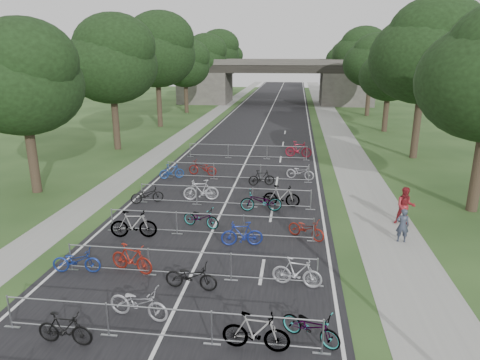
% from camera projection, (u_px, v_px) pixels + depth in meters
% --- Properties ---
extents(road, '(11.00, 140.00, 0.01)m').
position_uv_depth(road, '(268.00, 116.00, 56.42)').
color(road, black).
rests_on(road, ground).
extents(sidewalk_right, '(3.00, 140.00, 0.01)m').
position_uv_depth(sidewalk_right, '(329.00, 117.00, 55.43)').
color(sidewalk_right, gray).
rests_on(sidewalk_right, ground).
extents(sidewalk_left, '(2.00, 140.00, 0.01)m').
position_uv_depth(sidewalk_left, '(212.00, 115.00, 57.35)').
color(sidewalk_left, gray).
rests_on(sidewalk_left, ground).
extents(lane_markings, '(0.12, 140.00, 0.00)m').
position_uv_depth(lane_markings, '(268.00, 116.00, 56.42)').
color(lane_markings, silver).
rests_on(lane_markings, ground).
extents(overpass_bridge, '(31.00, 8.00, 7.05)m').
position_uv_depth(overpass_bridge, '(274.00, 81.00, 69.68)').
color(overpass_bridge, '#484541').
rests_on(overpass_bridge, ground).
extents(tree_left_0, '(6.72, 6.72, 10.25)m').
position_uv_depth(tree_left_0, '(23.00, 81.00, 23.60)').
color(tree_left_0, '#33261C').
rests_on(tree_left_0, ground).
extents(tree_left_1, '(7.56, 7.56, 11.53)m').
position_uv_depth(tree_left_1, '(112.00, 61.00, 34.77)').
color(tree_left_1, '#33261C').
rests_on(tree_left_1, ground).
extents(tree_right_1, '(8.18, 8.18, 12.47)m').
position_uv_depth(tree_right_1, '(427.00, 54.00, 31.57)').
color(tree_right_1, '#33261C').
rests_on(tree_right_1, ground).
extents(tree_left_2, '(8.40, 8.40, 12.81)m').
position_uv_depth(tree_left_2, '(157.00, 52.00, 45.95)').
color(tree_left_2, '#33261C').
rests_on(tree_left_2, ground).
extents(tree_right_2, '(6.16, 6.16, 9.39)m').
position_uv_depth(tree_right_2, '(391.00, 74.00, 43.53)').
color(tree_right_2, '#33261C').
rests_on(tree_right_2, ground).
extents(tree_left_3, '(6.72, 6.72, 10.25)m').
position_uv_depth(tree_left_3, '(186.00, 64.00, 57.82)').
color(tree_left_3, '#33261C').
rests_on(tree_left_3, ground).
extents(tree_right_3, '(7.17, 7.17, 10.93)m').
position_uv_depth(tree_right_3, '(372.00, 62.00, 54.66)').
color(tree_right_3, '#33261C').
rests_on(tree_right_3, ground).
extents(tree_left_4, '(7.56, 7.56, 11.53)m').
position_uv_depth(tree_left_4, '(204.00, 57.00, 69.00)').
color(tree_left_4, '#33261C').
rests_on(tree_left_4, ground).
extents(tree_right_4, '(8.18, 8.18, 12.47)m').
position_uv_depth(tree_right_4, '(360.00, 54.00, 65.79)').
color(tree_right_4, '#33261C').
rests_on(tree_right_4, ground).
extents(tree_left_5, '(8.40, 8.40, 12.81)m').
position_uv_depth(tree_left_5, '(217.00, 52.00, 80.17)').
color(tree_left_5, '#33261C').
rests_on(tree_left_5, ground).
extents(tree_right_5, '(6.16, 6.16, 9.39)m').
position_uv_depth(tree_right_5, '(350.00, 65.00, 77.75)').
color(tree_right_5, '#33261C').
rests_on(tree_right_5, ground).
extents(tree_left_6, '(6.72, 6.72, 10.25)m').
position_uv_depth(tree_left_6, '(227.00, 60.00, 92.04)').
color(tree_left_6, '#33261C').
rests_on(tree_left_6, ground).
extents(tree_right_6, '(7.17, 7.17, 10.93)m').
position_uv_depth(tree_right_6, '(344.00, 58.00, 88.88)').
color(tree_right_6, '#33261C').
rests_on(tree_right_6, ground).
extents(barrier_row_1, '(9.70, 0.08, 1.10)m').
position_uv_depth(barrier_row_1, '(159.00, 324.00, 12.16)').
color(barrier_row_1, '#9C9FA4').
rests_on(barrier_row_1, ground).
extents(barrier_row_2, '(9.70, 0.08, 1.10)m').
position_uv_depth(barrier_row_2, '(189.00, 264.00, 15.58)').
color(barrier_row_2, '#9C9FA4').
rests_on(barrier_row_2, ground).
extents(barrier_row_3, '(9.70, 0.08, 1.10)m').
position_uv_depth(barrier_row_3, '(210.00, 225.00, 19.19)').
color(barrier_row_3, '#9C9FA4').
rests_on(barrier_row_3, ground).
extents(barrier_row_4, '(9.70, 0.08, 1.10)m').
position_uv_depth(barrier_row_4, '(224.00, 196.00, 23.00)').
color(barrier_row_4, '#9C9FA4').
rests_on(barrier_row_4, ground).
extents(barrier_row_5, '(9.70, 0.08, 1.10)m').
position_uv_depth(barrier_row_5, '(237.00, 172.00, 27.75)').
color(barrier_row_5, '#9C9FA4').
rests_on(barrier_row_5, ground).
extents(barrier_row_6, '(9.70, 0.08, 1.10)m').
position_uv_depth(barrier_row_6, '(247.00, 152.00, 33.45)').
color(barrier_row_6, '#9C9FA4').
rests_on(barrier_row_6, ground).
extents(bike_4, '(1.67, 0.53, 1.00)m').
position_uv_depth(bike_4, '(65.00, 329.00, 12.01)').
color(bike_4, black).
rests_on(bike_4, ground).
extents(bike_5, '(2.10, 1.05, 1.05)m').
position_uv_depth(bike_5, '(139.00, 303.00, 13.21)').
color(bike_5, '#A5A5AD').
rests_on(bike_5, ground).
extents(bike_6, '(1.94, 0.66, 1.15)m').
position_uv_depth(bike_6, '(256.00, 332.00, 11.76)').
color(bike_6, '#9C9FA4').
rests_on(bike_6, ground).
extents(bike_7, '(1.92, 1.45, 0.97)m').
position_uv_depth(bike_7, '(311.00, 326.00, 12.15)').
color(bike_7, '#9C9FA4').
rests_on(bike_7, ground).
extents(bike_8, '(1.88, 0.83, 0.96)m').
position_uv_depth(bike_8, '(77.00, 261.00, 16.00)').
color(bike_8, navy).
rests_on(bike_8, ground).
extents(bike_9, '(1.92, 1.04, 1.11)m').
position_uv_depth(bike_9, '(132.00, 259.00, 16.01)').
color(bike_9, maroon).
rests_on(bike_9, ground).
extents(bike_10, '(1.92, 0.80, 0.99)m').
position_uv_depth(bike_10, '(191.00, 276.00, 14.85)').
color(bike_10, black).
rests_on(bike_10, ground).
extents(bike_11, '(1.85, 0.81, 1.07)m').
position_uv_depth(bike_11, '(297.00, 272.00, 15.03)').
color(bike_11, '#B4B5BC').
rests_on(bike_11, ground).
extents(bike_12, '(2.14, 0.85, 1.25)m').
position_uv_depth(bike_12, '(134.00, 225.00, 19.01)').
color(bike_12, '#9C9FA4').
rests_on(bike_12, ground).
extents(bike_13, '(1.98, 1.16, 0.98)m').
position_uv_depth(bike_13, '(201.00, 218.00, 20.18)').
color(bike_13, '#9C9FA4').
rests_on(bike_13, ground).
extents(bike_14, '(1.86, 0.80, 1.08)m').
position_uv_depth(bike_14, '(242.00, 234.00, 18.22)').
color(bike_14, navy).
rests_on(bike_14, ground).
extents(bike_15, '(1.86, 1.44, 0.94)m').
position_uv_depth(bike_15, '(306.00, 229.00, 18.95)').
color(bike_15, maroon).
rests_on(bike_15, ground).
extents(bike_16, '(1.86, 1.32, 0.93)m').
position_uv_depth(bike_16, '(147.00, 195.00, 23.49)').
color(bike_16, black).
rests_on(bike_16, ground).
extents(bike_17, '(2.04, 0.89, 1.19)m').
position_uv_depth(bike_17, '(201.00, 190.00, 23.87)').
color(bike_17, silver).
rests_on(bike_17, ground).
extents(bike_18, '(2.23, 0.99, 1.13)m').
position_uv_depth(bike_18, '(261.00, 201.00, 22.19)').
color(bike_18, '#9C9FA4').
rests_on(bike_18, ground).
extents(bike_19, '(1.99, 0.67, 1.18)m').
position_uv_depth(bike_19, '(282.00, 196.00, 22.88)').
color(bike_19, '#9C9FA4').
rests_on(bike_19, ground).
extents(bike_20, '(1.68, 1.05, 0.98)m').
position_uv_depth(bike_20, '(172.00, 171.00, 28.06)').
color(bike_20, navy).
rests_on(bike_20, ground).
extents(bike_21, '(2.06, 0.98, 1.04)m').
position_uv_depth(bike_21, '(203.00, 168.00, 28.79)').
color(bike_21, maroon).
rests_on(bike_21, ground).
extents(bike_22, '(1.70, 0.82, 0.99)m').
position_uv_depth(bike_22, '(262.00, 178.00, 26.59)').
color(bike_22, black).
rests_on(bike_22, ground).
extents(bike_23, '(1.97, 1.17, 0.98)m').
position_uv_depth(bike_23, '(300.00, 172.00, 27.91)').
color(bike_23, '#B3B2BA').
rests_on(bike_23, ground).
extents(bike_27, '(2.17, 0.93, 1.26)m').
position_uv_depth(bike_27, '(298.00, 149.00, 33.82)').
color(bike_27, maroon).
rests_on(bike_27, ground).
extents(pedestrian_a, '(0.58, 0.39, 1.53)m').
position_uv_depth(pedestrian_a, '(402.00, 226.00, 18.53)').
color(pedestrian_a, '#303748').
rests_on(pedestrian_a, ground).
extents(pedestrian_b, '(0.98, 0.81, 1.86)m').
position_uv_depth(pedestrian_b, '(405.00, 206.00, 20.38)').
color(pedestrian_b, maroon).
rests_on(pedestrian_b, ground).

